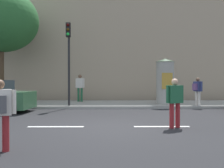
% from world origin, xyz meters
% --- Properties ---
extents(ground_plane, '(80.00, 80.00, 0.00)m').
position_xyz_m(ground_plane, '(0.00, 0.00, 0.00)').
color(ground_plane, '#232326').
extents(sidewalk_curb, '(36.00, 4.00, 0.15)m').
position_xyz_m(sidewalk_curb, '(0.00, 7.00, 0.07)').
color(sidewalk_curb, '#9E9B93').
rests_on(sidewalk_curb, ground_plane).
extents(lane_markings, '(25.80, 0.16, 0.01)m').
position_xyz_m(lane_markings, '(-0.00, 0.00, 0.00)').
color(lane_markings, silver).
rests_on(lane_markings, ground_plane).
extents(building_backdrop, '(36.00, 5.00, 8.66)m').
position_xyz_m(building_backdrop, '(0.00, 12.00, 4.33)').
color(building_backdrop, tan).
rests_on(building_backdrop, ground_plane).
extents(traffic_light, '(0.24, 0.45, 4.43)m').
position_xyz_m(traffic_light, '(-2.19, 5.24, 3.12)').
color(traffic_light, black).
rests_on(traffic_light, sidewalk_curb).
extents(poster_column, '(1.11, 1.11, 2.64)m').
position_xyz_m(poster_column, '(3.24, 6.23, 1.49)').
color(poster_column, '#9E9B93').
rests_on(poster_column, sidewalk_curb).
extents(street_tree, '(4.46, 4.46, 6.86)m').
position_xyz_m(street_tree, '(-6.50, 6.75, 5.09)').
color(street_tree, '#4C3826').
rests_on(street_tree, sidewalk_curb).
extents(pedestrian_with_backpack, '(0.61, 0.44, 1.56)m').
position_xyz_m(pedestrian_with_backpack, '(2.08, -0.21, 0.92)').
color(pedestrian_with_backpack, maroon).
rests_on(pedestrian_with_backpack, ground_plane).
extents(pedestrian_in_red_top, '(0.48, 0.64, 1.52)m').
position_xyz_m(pedestrian_in_red_top, '(4.84, 5.47, 1.06)').
color(pedestrian_in_red_top, silver).
rests_on(pedestrian_in_red_top, sidewalk_curb).
extents(pedestrian_in_light_jacket, '(0.59, 0.32, 1.76)m').
position_xyz_m(pedestrian_in_light_jacket, '(-1.91, 7.96, 1.19)').
color(pedestrian_in_light_jacket, '#1E5938').
rests_on(pedestrian_in_light_jacket, sidewalk_curb).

